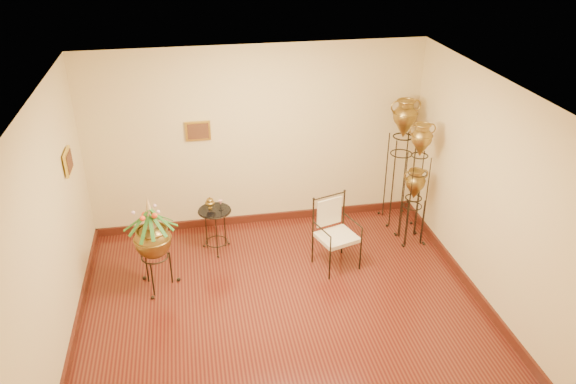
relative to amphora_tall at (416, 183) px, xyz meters
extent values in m
plane|color=#5B2515|center=(-2.15, -1.50, -0.96)|extent=(5.00, 5.00, 0.00)
cube|color=#461A10|center=(-2.15, 0.98, -0.90)|extent=(5.00, 0.04, 0.12)
cube|color=#461A10|center=(-4.63, -1.50, -0.90)|extent=(0.04, 5.00, 0.12)
cube|color=#461A10|center=(0.33, -1.50, -0.90)|extent=(0.04, 5.00, 0.12)
cube|color=yellow|center=(-3.00, 0.96, 0.64)|extent=(0.36, 0.03, 0.29)
cube|color=yellow|center=(-4.61, -0.05, 0.74)|extent=(0.03, 0.36, 0.29)
cube|color=beige|center=(-1.27, -0.43, -0.50)|extent=(0.61, 0.58, 0.06)
cube|color=beige|center=(-1.27, -0.43, -0.21)|extent=(0.37, 0.14, 0.40)
cylinder|color=black|center=(-2.87, 0.28, -0.30)|extent=(0.46, 0.46, 0.01)
camera|label=1|loc=(-3.10, -6.70, 3.57)|focal=35.00mm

